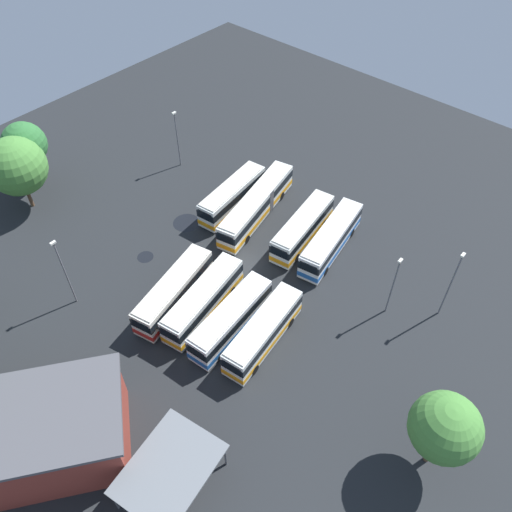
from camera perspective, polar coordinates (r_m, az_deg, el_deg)
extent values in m
plane|color=black|center=(56.38, -1.31, -1.24)|extent=(92.61, 92.61, 0.00)
cube|color=silver|center=(62.41, -2.64, 6.75)|extent=(10.74, 3.65, 3.03)
cube|color=beige|center=(61.41, -2.69, 7.88)|extent=(10.30, 3.41, 0.14)
cube|color=black|center=(62.10, -2.65, 7.09)|extent=(10.80, 3.69, 0.97)
cube|color=orange|center=(62.96, -2.61, 6.16)|extent=(10.80, 3.69, 0.61)
cube|color=black|center=(58.98, -5.71, 4.45)|extent=(0.29, 1.99, 1.11)
cylinder|color=black|center=(60.84, -3.57, 3.79)|extent=(1.03, 0.41, 1.00)
cylinder|color=black|center=(61.92, -5.24, 4.58)|extent=(1.03, 0.41, 1.00)
cylinder|color=black|center=(64.76, -0.07, 7.04)|extent=(1.03, 0.41, 1.00)
cylinder|color=black|center=(65.78, -1.69, 7.74)|extent=(1.03, 0.41, 1.00)
cube|color=silver|center=(61.00, 0.07, 5.69)|extent=(14.45, 5.43, 3.03)
cube|color=beige|center=(59.98, 0.07, 6.83)|extent=(13.85, 5.12, 0.14)
cube|color=black|center=(60.69, 0.07, 6.04)|extent=(14.52, 5.48, 0.97)
cube|color=orange|center=(61.56, 0.07, 5.10)|extent=(14.52, 5.48, 0.61)
cube|color=black|center=(56.13, -3.46, 1.94)|extent=(0.49, 1.97, 1.11)
cube|color=#47474C|center=(62.05, 0.77, 6.52)|extent=(1.41, 2.62, 2.90)
cylinder|color=black|center=(58.68, -1.06, 1.89)|extent=(1.04, 0.51, 1.00)
cylinder|color=black|center=(59.52, -2.94, 2.63)|extent=(1.04, 0.51, 1.00)
cylinder|color=black|center=(64.46, 2.86, 6.75)|extent=(1.04, 0.51, 1.00)
cylinder|color=black|center=(65.23, 1.09, 7.37)|extent=(1.04, 0.51, 1.00)
cube|color=silver|center=(58.35, 5.22, 3.14)|extent=(10.80, 4.02, 3.03)
cube|color=beige|center=(57.27, 5.32, 4.28)|extent=(10.36, 3.77, 0.14)
cube|color=black|center=(58.01, 5.25, 3.48)|extent=(10.86, 4.07, 0.97)
cube|color=orange|center=(58.93, 5.16, 2.54)|extent=(10.86, 4.07, 0.61)
cube|color=black|center=(54.59, 2.58, 0.36)|extent=(0.36, 1.99, 1.11)
cylinder|color=black|center=(56.85, 4.53, -0.16)|extent=(1.03, 0.45, 1.00)
cylinder|color=black|center=(57.56, 2.58, 0.72)|extent=(1.03, 0.45, 1.00)
cylinder|color=black|center=(61.10, 7.54, 3.63)|extent=(1.03, 0.45, 1.00)
cylinder|color=black|center=(61.76, 5.69, 4.41)|extent=(1.03, 0.45, 1.00)
cube|color=silver|center=(57.40, 8.37, 1.85)|extent=(11.49, 4.37, 3.03)
cube|color=beige|center=(56.31, 8.54, 3.00)|extent=(11.01, 4.10, 0.14)
cube|color=black|center=(57.06, 8.42, 2.20)|extent=(11.55, 4.42, 0.97)
cube|color=#1E56A8|center=(58.00, 8.28, 1.26)|extent=(11.55, 4.42, 0.61)
cube|color=black|center=(53.33, 5.85, -1.34)|extent=(0.41, 1.98, 1.11)
cylinder|color=black|center=(55.81, 7.73, -1.68)|extent=(1.04, 0.47, 1.00)
cylinder|color=black|center=(56.36, 5.69, -0.80)|extent=(1.04, 0.47, 1.00)
cylinder|color=black|center=(60.45, 10.60, 2.56)|extent=(1.04, 0.47, 1.00)
cylinder|color=black|center=(60.96, 8.69, 3.34)|extent=(1.04, 0.47, 1.00)
cube|color=silver|center=(52.45, -9.12, -3.89)|extent=(11.05, 4.73, 3.03)
cube|color=beige|center=(51.25, -9.33, -2.77)|extent=(10.59, 4.45, 0.14)
cube|color=black|center=(52.08, -9.18, -3.55)|extent=(11.11, 4.78, 0.97)
cube|color=red|center=(53.10, -9.02, -4.47)|extent=(11.11, 4.78, 0.61)
cube|color=black|center=(49.66, -12.78, -7.65)|extent=(0.49, 1.97, 1.11)
cylinder|color=black|center=(51.51, -10.06, -7.80)|extent=(1.04, 0.51, 1.00)
cylinder|color=black|center=(52.50, -12.05, -6.78)|extent=(1.04, 0.51, 1.00)
cylinder|color=black|center=(54.63, -6.00, -2.85)|extent=(1.04, 0.51, 1.00)
cylinder|color=black|center=(55.56, -7.95, -1.99)|extent=(1.04, 0.51, 1.00)
cube|color=silver|center=(51.34, -5.88, -4.91)|extent=(11.04, 4.24, 3.03)
cube|color=beige|center=(50.11, -6.01, -3.79)|extent=(10.58, 3.97, 0.14)
cube|color=black|center=(50.96, -5.92, -4.57)|extent=(11.10, 4.28, 0.97)
cube|color=orange|center=(52.00, -5.81, -5.49)|extent=(11.10, 4.28, 0.61)
cube|color=black|center=(48.54, -9.67, -8.71)|extent=(0.40, 1.98, 1.11)
cylinder|color=black|center=(50.46, -6.95, -8.89)|extent=(1.04, 0.47, 1.00)
cylinder|color=black|center=(51.38, -8.98, -7.77)|extent=(1.04, 0.47, 1.00)
cylinder|color=black|center=(53.57, -2.72, -3.90)|extent=(1.04, 0.47, 1.00)
cylinder|color=black|center=(54.44, -4.69, -2.94)|extent=(1.04, 0.47, 1.00)
cube|color=silver|center=(49.73, -2.80, -7.02)|extent=(10.52, 3.47, 3.03)
cube|color=beige|center=(48.46, -2.87, -5.92)|extent=(10.09, 3.24, 0.14)
cube|color=black|center=(49.34, -2.82, -6.69)|extent=(10.57, 3.51, 0.97)
cube|color=#1E56A8|center=(50.41, -2.76, -7.59)|extent=(10.57, 3.51, 0.61)
cube|color=black|center=(47.12, -6.71, -10.70)|extent=(0.26, 2.00, 1.11)
cylinder|color=black|center=(49.04, -4.00, -10.99)|extent=(1.03, 0.40, 1.00)
cylinder|color=black|center=(49.90, -6.05, -9.69)|extent=(1.03, 0.40, 1.00)
cylinder|color=black|center=(51.89, 0.40, -6.14)|extent=(1.03, 0.40, 1.00)
cylinder|color=black|center=(52.71, -1.60, -5.01)|extent=(1.03, 0.40, 1.00)
cube|color=silver|center=(48.81, 0.82, -8.44)|extent=(10.52, 3.80, 3.03)
cube|color=beige|center=(47.52, 0.84, -7.35)|extent=(10.09, 3.55, 0.14)
cube|color=black|center=(48.42, 0.83, -8.11)|extent=(10.58, 3.84, 0.97)
cube|color=orange|center=(49.51, 0.81, -9.00)|extent=(10.58, 3.84, 0.61)
cube|color=black|center=(46.04, -2.75, -12.40)|extent=(0.33, 1.99, 1.11)
cylinder|color=black|center=(48.14, -0.16, -12.53)|extent=(1.03, 0.43, 1.00)
cylinder|color=black|center=(48.82, -2.40, -11.27)|extent=(1.03, 0.43, 1.00)
cylinder|color=black|center=(51.17, 3.83, -7.39)|extent=(1.03, 0.43, 1.00)
cylinder|color=black|center=(51.81, 1.69, -6.29)|extent=(1.03, 0.43, 1.00)
cube|color=maroon|center=(45.85, -22.21, -17.95)|extent=(14.41, 13.62, 5.58)
cube|color=#4C4C51|center=(43.35, -23.33, -16.21)|extent=(15.28, 14.44, 0.36)
cube|color=slate|center=(41.69, -9.68, -22.36)|extent=(8.56, 6.95, 0.20)
cylinder|color=#59595B|center=(43.56, -15.48, -24.77)|extent=(0.20, 0.20, 3.24)
cylinder|color=#59595B|center=(43.45, -3.42, -21.36)|extent=(0.20, 0.20, 3.24)
cylinder|color=#59595B|center=(44.99, -9.14, -17.92)|extent=(0.20, 0.20, 3.24)
cylinder|color=slate|center=(51.39, 14.95, -3.42)|extent=(0.16, 0.16, 7.36)
cube|color=silver|center=(48.59, 15.80, -0.50)|extent=(0.56, 0.28, 0.20)
cylinder|color=slate|center=(68.75, -8.73, 12.60)|extent=(0.16, 0.16, 7.71)
cube|color=silver|center=(66.61, -9.13, 15.47)|extent=(0.56, 0.28, 0.20)
cylinder|color=slate|center=(53.43, -20.44, -1.93)|extent=(0.16, 0.16, 8.41)
cube|color=silver|center=(50.44, -21.71, 1.37)|extent=(0.56, 0.28, 0.20)
cylinder|color=slate|center=(52.48, 20.78, -3.19)|extent=(0.16, 0.16, 8.41)
cube|color=silver|center=(49.42, 22.09, 0.10)|extent=(0.56, 0.28, 0.20)
cylinder|color=brown|center=(68.58, -23.98, 6.12)|extent=(0.44, 0.44, 3.03)
sphere|color=#478438|center=(66.05, -25.14, 9.04)|extent=(6.94, 6.94, 6.94)
cylinder|color=brown|center=(71.99, -23.44, 8.69)|extent=(0.44, 0.44, 3.56)
sphere|color=#2D6B33|center=(69.80, -24.43, 11.30)|extent=(5.41, 5.41, 5.41)
cylinder|color=brown|center=(45.55, 18.94, -19.82)|extent=(0.44, 0.44, 3.56)
sphere|color=#478438|center=(42.00, 20.32, -17.52)|extent=(5.44, 5.44, 5.44)
cylinder|color=black|center=(67.17, -0.98, 8.18)|extent=(2.99, 2.99, 0.01)
cylinder|color=black|center=(61.94, -7.77, 3.69)|extent=(3.21, 3.21, 0.01)
cylinder|color=black|center=(58.73, -12.24, -0.10)|extent=(1.83, 1.83, 0.01)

